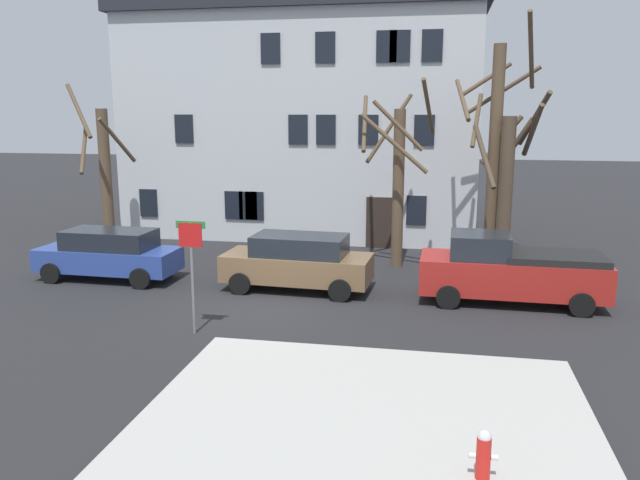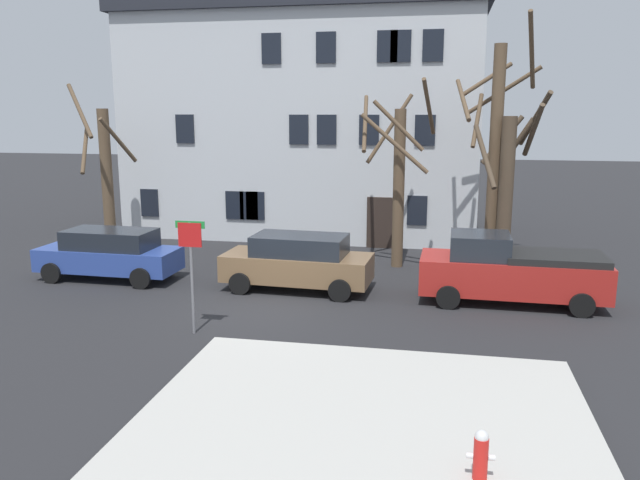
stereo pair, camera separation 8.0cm
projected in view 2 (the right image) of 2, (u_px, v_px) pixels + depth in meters
ground_plane at (264, 310)px, 17.80m from camera, size 120.00×120.00×0.00m
sidewalk_slab at (358, 444)px, 10.55m from camera, size 8.16×8.46×0.12m
building_main at (308, 109)px, 29.35m from camera, size 15.89×8.31×11.17m
tree_bare_near at (105, 173)px, 25.27m from camera, size 2.49×1.92×6.60m
tree_bare_mid at (398, 175)px, 22.16m from camera, size 2.61×2.64×6.62m
tree_bare_far at (494, 148)px, 21.73m from camera, size 2.96×2.96×8.66m
tree_bare_end at (507, 184)px, 21.40m from camera, size 2.43×2.41×6.20m
car_blue_wagon at (109, 253)px, 20.96m from camera, size 4.72×2.02×1.69m
car_brown_wagon at (298, 262)px, 19.68m from camera, size 4.71×2.23×1.76m
pickup_truck_red at (510, 270)px, 18.31m from camera, size 5.31×2.21×2.04m
fire_hydrant at (481, 454)px, 9.36m from camera, size 0.42×0.22×0.79m
street_sign_pole at (191, 256)px, 15.57m from camera, size 0.76×0.07×2.89m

